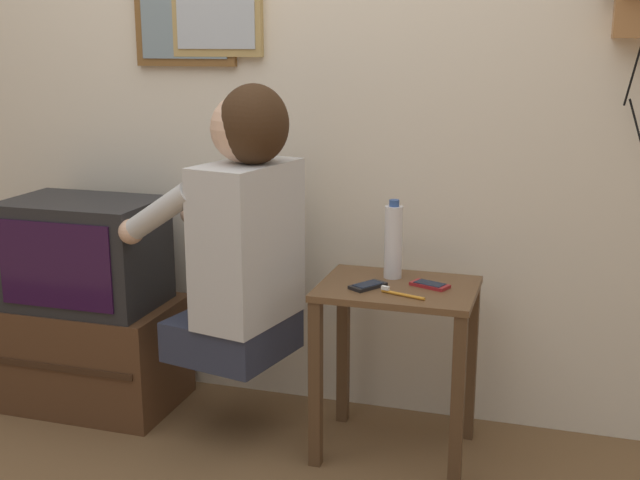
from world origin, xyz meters
TOP-DOWN VIEW (x-y plane):
  - wall_back at (0.00, 1.10)m, footprint 6.80×0.05m
  - side_table at (0.47, 0.75)m, footprint 0.51×0.39m
  - person at (-0.06, 0.70)m, footprint 0.60×0.49m
  - tv_stand at (-0.71, 0.79)m, footprint 0.62×0.43m
  - television at (-0.72, 0.77)m, footprint 0.55×0.37m
  - framed_picture at (-0.41, 1.06)m, footprint 0.40×0.03m
  - cell_phone_held at (0.38, 0.70)m, footprint 0.12×0.14m
  - cell_phone_spare at (0.57, 0.77)m, footprint 0.14×0.10m
  - water_bottle at (0.43, 0.84)m, footprint 0.06×0.06m
  - toothbrush at (0.50, 0.65)m, footprint 0.15×0.06m

SIDE VIEW (x-z plane):
  - tv_stand at x=-0.71m, z-range 0.00..0.41m
  - side_table at x=0.47m, z-range 0.15..0.75m
  - cell_phone_held at x=0.38m, z-range 0.59..0.61m
  - cell_phone_spare at x=0.57m, z-range 0.59..0.61m
  - toothbrush at x=0.50m, z-range 0.59..0.61m
  - television at x=-0.72m, z-range 0.41..0.81m
  - water_bottle at x=0.43m, z-range 0.59..0.86m
  - person at x=-0.06m, z-range 0.29..1.23m
  - wall_back at x=0.00m, z-range 0.00..2.55m
  - framed_picture at x=-0.41m, z-range 1.28..1.68m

